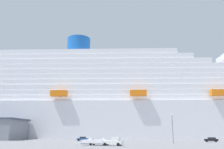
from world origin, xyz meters
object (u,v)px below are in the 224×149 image
Objects in this scene: parked_car_blue_suv at (83,139)px; cruise_ship at (131,104)px; parked_car_black_coupe at (211,139)px; pickup_truck at (113,142)px; street_lamp at (172,124)px; parked_car_yellow_taxi at (0,138)px; small_boat_on_trailer at (96,142)px.

cruise_ship is at bearing 66.49° from parked_car_blue_suv.
parked_car_blue_suv is 0.92× the size of parked_car_black_coupe.
parked_car_black_coupe is at bearing -3.19° from parked_car_blue_suv.
pickup_truck is (-2.92, -69.88, -17.33)m from cruise_ship.
street_lamp reaches higher than parked_car_yellow_taxi.
parked_car_black_coupe is (32.58, 25.87, -0.21)m from pickup_truck.
parked_car_blue_suv is (37.54, -5.85, -0.00)m from parked_car_yellow_taxi.
parked_car_black_coupe is (85.20, -8.50, 0.00)m from parked_car_yellow_taxi.
pickup_truck is 1.33× the size of parked_car_blue_suv.
pickup_truck is at bearing -33.16° from parked_car_yellow_taxi.
parked_car_blue_suv is at bearing -8.85° from parked_car_yellow_taxi.
small_boat_on_trailer is 1.79× the size of parked_car_black_coupe.
cruise_ship is 60.42× the size of parked_car_blue_suv.
parked_car_blue_suv is (-17.99, -41.35, -17.54)m from cruise_ship.
pickup_truck is 23.25m from street_lamp.
pickup_truck is at bearing -12.51° from small_boat_on_trailer.
street_lamp is 1.92× the size of parked_car_black_coupe.
cruise_ship is at bearing 83.50° from small_boat_on_trailer.
parked_car_black_coupe is at bearing 33.45° from small_boat_on_trailer.
cruise_ship is 71.39m from small_boat_on_trailer.
parked_car_yellow_taxi is at bearing -147.41° from cruise_ship.
cruise_ship reaches higher than parked_car_blue_suv.
parked_car_yellow_taxi is 1.01× the size of parked_car_blue_suv.
street_lamp reaches higher than parked_car_blue_suv.
cruise_ship is 28.84× the size of street_lamp.
street_lamp is 36.16m from parked_car_blue_suv.
cruise_ship reaches higher than small_boat_on_trailer.
street_lamp reaches higher than pickup_truck.
cruise_ship is at bearing 32.59° from parked_car_yellow_taxi.
parked_car_blue_suv is (-32.81, 14.31, -5.09)m from street_lamp.
small_boat_on_trailer is 0.93× the size of street_lamp.
pickup_truck is at bearing -62.15° from parked_car_blue_suv.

